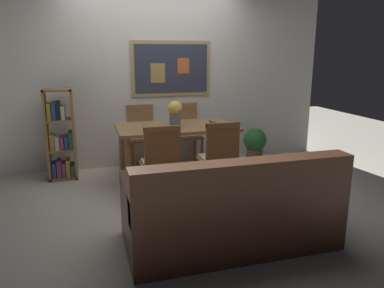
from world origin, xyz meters
The scene contains 12 objects.
ground_plane centered at (0.00, 0.00, 0.00)m, with size 12.00×12.00×0.00m, color beige.
wall_back_with_painting centered at (0.00, 1.38, 1.30)m, with size 5.20×0.14×2.60m.
dining_table centered at (0.09, 0.48, 0.64)m, with size 1.49×0.85×0.74m.
dining_chair_far_right centered at (0.42, 1.20, 0.54)m, with size 0.40×0.41×0.91m.
dining_chair_far_left centered at (-0.24, 1.23, 0.54)m, with size 0.40×0.41×0.91m.
dining_chair_near_left centered at (-0.26, -0.26, 0.54)m, with size 0.40×0.41×0.91m.
dining_chair_near_right centered at (0.41, -0.24, 0.54)m, with size 0.40×0.41×0.91m.
leather_couch centered at (0.14, -1.27, 0.31)m, with size 1.80×0.84×0.84m.
bookshelf centered at (-1.34, 1.01, 0.54)m, with size 0.36×0.28×1.19m.
potted_ivy centered at (1.47, 1.02, 0.29)m, with size 0.35×0.35×0.59m.
flower_vase centered at (0.07, 0.46, 0.92)m, with size 0.19×0.19×0.32m.
tv_remote centered at (0.61, 0.54, 0.75)m, with size 0.06×0.16×0.02m.
Camera 1 is at (-1.00, -4.01, 1.64)m, focal length 34.60 mm.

